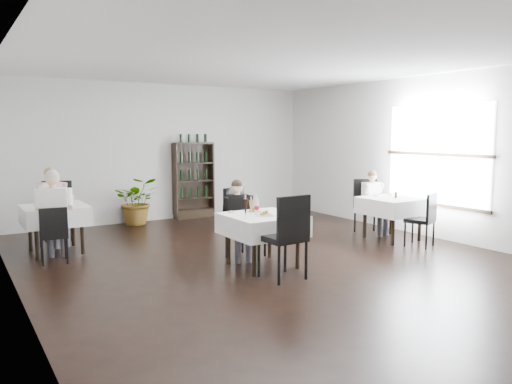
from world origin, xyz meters
TOP-DOWN VIEW (x-y plane):
  - room_shell at (0.00, 0.00)m, footprint 9.00×9.00m
  - window_right at (3.48, 0.00)m, footprint 0.06×2.30m
  - wine_shelf at (0.60, 4.31)m, footprint 0.90×0.28m
  - main_table at (-0.30, 0.00)m, footprint 1.03×1.03m
  - left_table at (-2.70, 2.50)m, footprint 0.98×0.98m
  - right_table at (2.70, 0.30)m, footprint 0.98×0.98m
  - potted_tree at (-0.76, 4.20)m, footprint 1.09×1.01m
  - main_chair_far at (-0.27, 0.67)m, footprint 0.66×0.67m
  - main_chair_near at (-0.39, -0.73)m, footprint 0.54×0.55m
  - left_chair_far at (-2.55, 3.19)m, footprint 0.64×0.65m
  - left_chair_near at (-2.85, 1.76)m, footprint 0.43×0.44m
  - right_chair_far at (2.76, 0.99)m, footprint 0.61×0.61m
  - right_chair_near at (2.72, -0.40)m, footprint 0.55×0.55m
  - diner_main at (-0.38, 0.56)m, footprint 0.51×0.53m
  - diner_left_far at (-2.63, 3.05)m, footprint 0.56×0.59m
  - diner_left_near at (-2.81, 1.90)m, footprint 0.58×0.62m
  - diner_right_far at (2.77, 0.84)m, footprint 0.47×0.47m
  - plate_far at (-0.30, 0.23)m, footprint 0.23×0.23m
  - plate_near at (-0.33, -0.11)m, footprint 0.28×0.28m
  - pilsner_dark at (-0.60, -0.02)m, footprint 0.07×0.07m
  - pilsner_lager at (-0.46, 0.06)m, footprint 0.06×0.06m
  - coke_bottle at (-0.36, 0.06)m, footprint 0.07×0.07m
  - napkin_cutlery at (-0.06, -0.25)m, footprint 0.22×0.20m
  - pepper_mill at (2.72, 0.25)m, footprint 0.05×0.05m

SIDE VIEW (x-z plane):
  - left_chair_near at x=-2.85m, z-range 0.06..0.92m
  - potted_tree at x=-0.76m, z-range 0.00..1.01m
  - right_chair_near at x=2.72m, z-range 0.07..0.99m
  - right_chair_far at x=2.76m, z-range 0.07..1.12m
  - left_table at x=-2.70m, z-range 0.24..1.01m
  - right_table at x=2.70m, z-range 0.24..1.01m
  - main_table at x=-0.30m, z-range 0.24..1.01m
  - main_chair_far at x=-0.27m, z-range 0.08..1.17m
  - left_chair_far at x=-2.55m, z-range 0.08..1.18m
  - main_chair_near at x=-0.39m, z-range 0.08..1.22m
  - diner_right_far at x=2.77m, z-range 0.10..1.33m
  - diner_main at x=-0.38m, z-range 0.10..1.33m
  - napkin_cutlery at x=-0.06m, z-range 0.77..0.79m
  - plate_far at x=-0.30m, z-range 0.75..0.82m
  - plate_near at x=-0.33m, z-range 0.75..0.82m
  - diner_left_far at x=-2.63m, z-range 0.11..1.46m
  - diner_left_near at x=-2.81m, z-range 0.11..1.51m
  - pepper_mill at x=2.72m, z-range 0.77..0.88m
  - wine_shelf at x=0.60m, z-range -0.03..1.72m
  - pilsner_lager at x=-0.46m, z-range 0.75..1.01m
  - coke_bottle at x=-0.36m, z-range 0.74..1.02m
  - pilsner_dark at x=-0.60m, z-range 0.74..1.05m
  - window_right at x=3.48m, z-range 0.57..2.42m
  - room_shell at x=0.00m, z-range -3.00..6.00m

